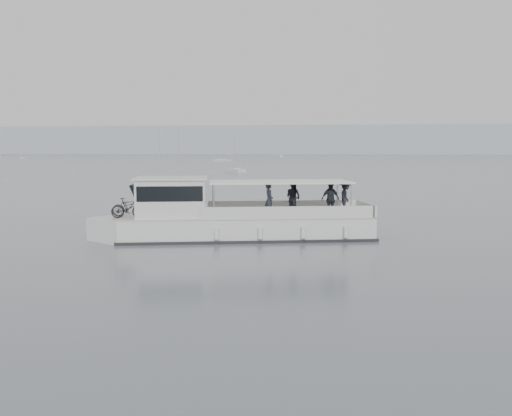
# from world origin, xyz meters

# --- Properties ---
(ground) EXTENTS (1400.00, 1400.00, 0.00)m
(ground) POSITION_xyz_m (0.00, 0.00, 0.00)
(ground) COLOR #545C63
(ground) RESTS_ON ground
(headland) EXTENTS (1400.00, 90.00, 28.00)m
(headland) POSITION_xyz_m (0.00, 560.00, 14.00)
(headland) COLOR #939EA8
(headland) RESTS_ON ground
(tour_boat) EXTENTS (14.75, 6.36, 6.17)m
(tour_boat) POSITION_xyz_m (0.75, -2.09, 1.01)
(tour_boat) COLOR silver
(tour_boat) RESTS_ON ground
(moored_fleet) EXTENTS (427.42, 254.20, 10.69)m
(moored_fleet) POSITION_xyz_m (-33.92, 222.79, 0.36)
(moored_fleet) COLOR silver
(moored_fleet) RESTS_ON ground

